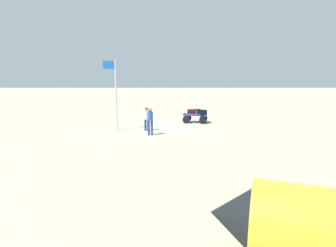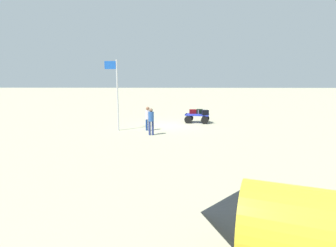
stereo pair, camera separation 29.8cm
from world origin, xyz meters
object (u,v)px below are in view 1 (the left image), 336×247
Objects in this scene: suitcase_dark at (203,112)px; suitcase_maroon at (199,112)px; suitcase_navy at (191,111)px; luggage_cart at (195,117)px; suitcase_grey at (198,111)px; worker_trailing at (150,119)px; worker_lead at (147,117)px; flagpole at (115,90)px.

suitcase_maroon is at bearing -72.29° from suitcase_dark.
luggage_cart is at bearing 132.24° from suitcase_navy.
suitcase_grey is 0.31× the size of worker_trailing.
suitcase_maroon is at bearing -139.23° from worker_lead.
worker_trailing is at bearing 103.22° from worker_lead.
suitcase_grey reaches higher than suitcase_navy.
suitcase_grey reaches higher than luggage_cart.
worker_lead is 0.34× the size of flagpole.
suitcase_navy is at bearing -39.94° from suitcase_dark.
worker_lead is at bearing 40.77° from suitcase_maroon.
worker_trailing is (3.68, 4.89, 0.16)m from suitcase_maroon.
flagpole is (5.46, 3.46, 1.94)m from suitcase_navy.
worker_lead is at bearing -76.78° from worker_trailing.
suitcase_navy is 0.68m from suitcase_maroon.
suitcase_dark is 0.74m from suitcase_maroon.
worker_trailing is at bearing 54.15° from suitcase_grey.
worker_trailing is (-0.34, 1.43, 0.06)m from worker_lead.
suitcase_grey is at bearing -125.85° from worker_trailing.
worker_lead is 2.81m from flagpole.
flagpole reaches higher than suitcase_maroon.
luggage_cart is 3.84× the size of suitcase_grey.
luggage_cart is at bearing -138.68° from worker_lead.
suitcase_navy is 5.79m from worker_trailing.
suitcase_grey is at bearing -132.12° from luggage_cart.
worker_lead reaches higher than luggage_cart.
flagpole reaches higher than suitcase_dark.
suitcase_grey is (-0.54, 0.06, 0.01)m from suitcase_navy.
suitcase_navy is at bearing -147.61° from flagpole.
suitcase_navy is 0.34× the size of worker_lead.
flagpole is (6.00, 3.40, 1.92)m from suitcase_grey.
flagpole reaches higher than luggage_cart.
suitcase_dark is at bearing -146.94° from worker_lead.
suitcase_maroon is 5.30m from worker_lead.
luggage_cart is 5.70m from worker_trailing.
flagpole is (2.46, -1.49, 1.78)m from worker_trailing.
suitcase_grey is 0.14m from suitcase_maroon.
suitcase_dark is at bearing 117.80° from suitcase_grey.
suitcase_dark reaches higher than luggage_cart.
luggage_cart is at bearing -125.46° from worker_trailing.
flagpole reaches higher than suitcase_navy.
suitcase_navy is 4.84m from worker_lead.
suitcase_grey is at bearing -150.44° from flagpole.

